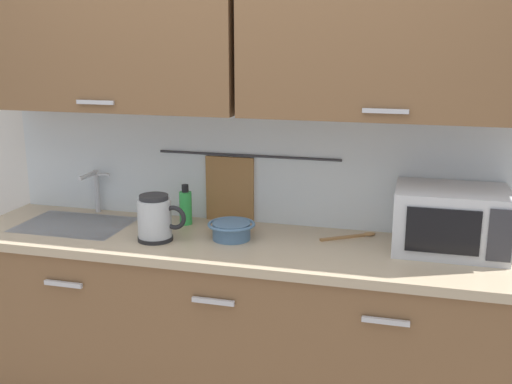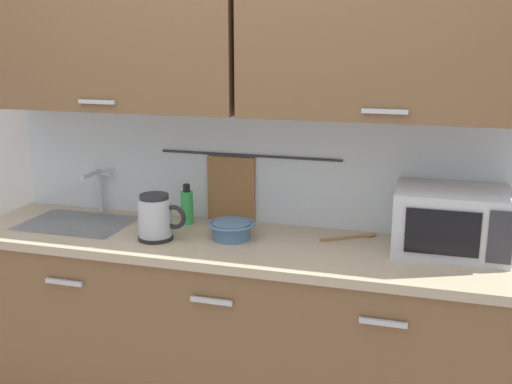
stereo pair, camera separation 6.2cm
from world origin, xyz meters
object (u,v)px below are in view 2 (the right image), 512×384
(electric_kettle, at_px, (156,218))
(mixing_bowl, at_px, (232,229))
(microwave, at_px, (451,221))
(wooden_spoon, at_px, (355,237))
(dish_soap_bottle, at_px, (187,206))
(mug_near_sink, at_px, (150,218))

(electric_kettle, height_order, mixing_bowl, electric_kettle)
(microwave, distance_m, electric_kettle, 1.27)
(mixing_bowl, bearing_deg, wooden_spoon, 17.73)
(microwave, relative_size, dish_soap_bottle, 2.35)
(electric_kettle, distance_m, wooden_spoon, 0.90)
(mug_near_sink, height_order, mixing_bowl, mug_near_sink)
(electric_kettle, xyz_separation_m, wooden_spoon, (0.85, 0.27, -0.10))
(wooden_spoon, bearing_deg, mug_near_sink, -172.89)
(electric_kettle, height_order, mug_near_sink, electric_kettle)
(electric_kettle, xyz_separation_m, mug_near_sink, (-0.11, 0.15, -0.05))
(electric_kettle, bearing_deg, mixing_bowl, 17.88)
(electric_kettle, xyz_separation_m, mixing_bowl, (0.32, 0.10, -0.06))
(dish_soap_bottle, height_order, mixing_bowl, dish_soap_bottle)
(mug_near_sink, bearing_deg, wooden_spoon, 7.11)
(mixing_bowl, bearing_deg, electric_kettle, -162.12)
(microwave, bearing_deg, dish_soap_bottle, 177.10)
(electric_kettle, bearing_deg, mug_near_sink, 124.32)
(dish_soap_bottle, relative_size, mixing_bowl, 0.92)
(microwave, distance_m, mixing_bowl, 0.94)
(dish_soap_bottle, distance_m, mixing_bowl, 0.33)
(microwave, distance_m, mug_near_sink, 1.36)
(dish_soap_bottle, relative_size, mug_near_sink, 1.63)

